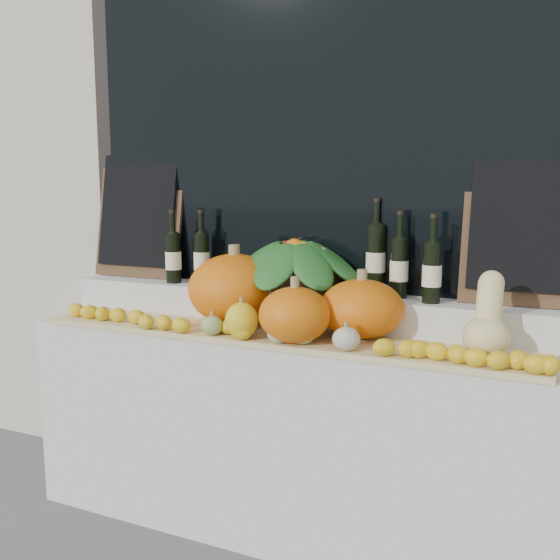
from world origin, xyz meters
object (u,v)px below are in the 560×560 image
object	(u,v)px
pumpkin_right	(361,309)
wine_bottle_tall	(376,259)
pumpkin_left	(235,289)
produce_bowl	(295,265)
butternut_squash	(487,323)

from	to	relation	value
pumpkin_right	wine_bottle_tall	size ratio (longest dim) A/B	0.82
pumpkin_left	produce_bowl	distance (m)	0.28
pumpkin_right	wine_bottle_tall	xyz separation A→B (m)	(-0.02, 0.25, 0.17)
butternut_squash	produce_bowl	distance (m)	0.89
butternut_squash	wine_bottle_tall	size ratio (longest dim) A/B	0.73
pumpkin_left	produce_bowl	bearing A→B (deg)	35.48
butternut_squash	produce_bowl	xyz separation A→B (m)	(-0.84, 0.24, 0.13)
pumpkin_left	wine_bottle_tall	xyz separation A→B (m)	(0.56, 0.24, 0.13)
pumpkin_right	wine_bottle_tall	world-z (taller)	wine_bottle_tall
pumpkin_left	wine_bottle_tall	distance (m)	0.62
butternut_squash	pumpkin_right	bearing A→B (deg)	170.85
pumpkin_left	wine_bottle_tall	bearing A→B (deg)	23.38
butternut_squash	produce_bowl	size ratio (longest dim) A/B	0.45
pumpkin_right	wine_bottle_tall	distance (m)	0.31
pumpkin_right	produce_bowl	world-z (taller)	produce_bowl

